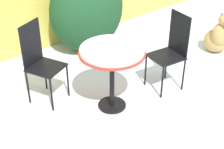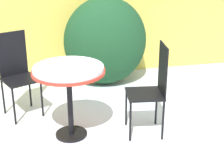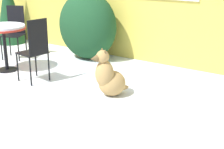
{
  "view_description": "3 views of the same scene",
  "coord_description": "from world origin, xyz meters",
  "px_view_note": "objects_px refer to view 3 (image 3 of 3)",
  "views": [
    {
      "loc": [
        -2.72,
        -2.41,
        2.61
      ],
      "look_at": [
        -0.54,
        0.25,
        0.46
      ],
      "focal_mm": 55.0,
      "sensor_mm": 36.0,
      "label": 1
    },
    {
      "loc": [
        -0.84,
        -3.12,
        1.99
      ],
      "look_at": [
        0.0,
        0.6,
        0.55
      ],
      "focal_mm": 55.0,
      "sensor_mm": 36.0,
      "label": 2
    },
    {
      "loc": [
        4.32,
        -3.5,
        1.87
      ],
      "look_at": [
        1.67,
        0.34,
        0.31
      ],
      "focal_mm": 55.0,
      "sensor_mm": 36.0,
      "label": 3
    }
  ],
  "objects_px": {
    "patio_table": "(3,32)",
    "patio_chair_near_table": "(14,30)",
    "patio_chair_far_side": "(35,48)",
    "dog": "(109,78)"
  },
  "relations": [
    {
      "from": "patio_table",
      "to": "patio_chair_near_table",
      "type": "distance_m",
      "value": 0.91
    },
    {
      "from": "patio_chair_near_table",
      "to": "patio_chair_far_side",
      "type": "relative_size",
      "value": 1.0
    },
    {
      "from": "patio_chair_far_side",
      "to": "patio_chair_near_table",
      "type": "bearing_deg",
      "value": -111.84
    },
    {
      "from": "patio_table",
      "to": "dog",
      "type": "distance_m",
      "value": 2.23
    },
    {
      "from": "patio_chair_far_side",
      "to": "dog",
      "type": "height_order",
      "value": "patio_chair_far_side"
    },
    {
      "from": "patio_table",
      "to": "dog",
      "type": "height_order",
      "value": "patio_table"
    },
    {
      "from": "patio_table",
      "to": "patio_chair_far_side",
      "type": "height_order",
      "value": "patio_chair_far_side"
    },
    {
      "from": "patio_chair_near_table",
      "to": "patio_table",
      "type": "bearing_deg",
      "value": -75.11
    },
    {
      "from": "patio_chair_near_table",
      "to": "dog",
      "type": "distance_m",
      "value": 2.84
    },
    {
      "from": "patio_table",
      "to": "patio_chair_near_table",
      "type": "xyz_separation_m",
      "value": [
        -0.56,
        0.7,
        -0.15
      ]
    }
  ]
}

